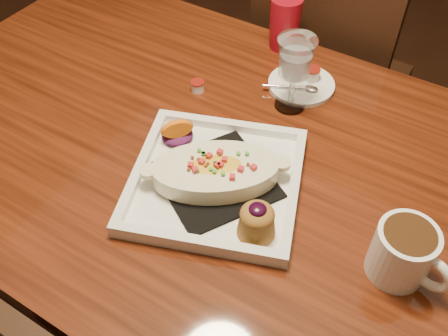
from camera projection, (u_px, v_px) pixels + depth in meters
The scene contains 9 objects.
floor at pixel (219, 315), 1.58m from camera, with size 7.00×7.00×0.00m, color black.
table at pixel (217, 181), 1.09m from camera, with size 1.50×0.90×0.75m.
chair_far at pixel (324, 81), 1.56m from camera, with size 0.42×0.42×0.93m.
plate at pixel (218, 179), 0.93m from camera, with size 0.40×0.40×0.08m.
coffee_mug at pixel (404, 252), 0.79m from camera, with size 0.14×0.10×0.10m.
goblet at pixel (295, 61), 1.02m from camera, with size 0.08×0.08×0.17m.
saucer at pixel (301, 82), 1.15m from camera, with size 0.15×0.15×0.10m.
creamer_loose at pixel (198, 86), 1.14m from camera, with size 0.03×0.03×0.03m.
red_tumbler at pixel (285, 23), 1.22m from camera, with size 0.08×0.08×0.13m, color #A70B1C.
Camera 1 is at (0.39, -0.60, 1.48)m, focal length 40.00 mm.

